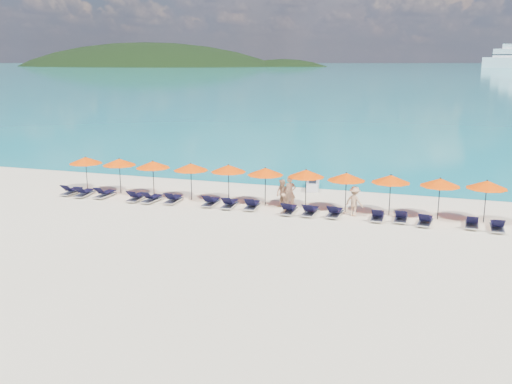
% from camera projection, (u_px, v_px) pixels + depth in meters
% --- Properties ---
extents(ground, '(1400.00, 1400.00, 0.00)m').
position_uv_depth(ground, '(238.00, 228.00, 28.73)').
color(ground, beige).
extents(sea, '(1600.00, 1300.00, 0.01)m').
position_uv_depth(sea, '(435.00, 66.00, 640.17)').
color(sea, '#1FA9B2').
rests_on(sea, ground).
extents(headland_main, '(374.00, 242.00, 126.50)m').
position_uv_depth(headland_main, '(147.00, 101.00, 627.40)').
color(headland_main, black).
rests_on(headland_main, ground).
extents(headland_small, '(162.00, 126.00, 85.50)m').
position_uv_depth(headland_small, '(283.00, 100.00, 600.39)').
color(headland_small, black).
rests_on(headland_small, ground).
extents(jetski, '(1.15, 2.25, 0.76)m').
position_uv_depth(jetski, '(313.00, 185.00, 37.16)').
color(jetski, silver).
rests_on(jetski, ground).
extents(beachgoer_a, '(0.77, 0.66, 1.79)m').
position_uv_depth(beachgoer_a, '(290.00, 193.00, 32.42)').
color(beachgoer_a, tan).
rests_on(beachgoer_a, ground).
extents(beachgoer_b, '(0.93, 0.79, 1.66)m').
position_uv_depth(beachgoer_b, '(282.00, 194.00, 32.38)').
color(beachgoer_b, tan).
rests_on(beachgoer_b, ground).
extents(beachgoer_c, '(1.17, 0.89, 1.64)m').
position_uv_depth(beachgoer_c, '(354.00, 201.00, 30.76)').
color(beachgoer_c, tan).
rests_on(beachgoer_c, ground).
extents(umbrella_0, '(2.10, 2.10, 2.28)m').
position_uv_depth(umbrella_0, '(86.00, 160.00, 36.27)').
color(umbrella_0, black).
rests_on(umbrella_0, ground).
extents(umbrella_1, '(2.10, 2.10, 2.28)m').
position_uv_depth(umbrella_1, '(119.00, 162.00, 35.66)').
color(umbrella_1, black).
rests_on(umbrella_1, ground).
extents(umbrella_2, '(2.10, 2.10, 2.28)m').
position_uv_depth(umbrella_2, '(153.00, 165.00, 34.82)').
color(umbrella_2, black).
rests_on(umbrella_2, ground).
extents(umbrella_3, '(2.10, 2.10, 2.28)m').
position_uv_depth(umbrella_3, '(191.00, 167.00, 34.04)').
color(umbrella_3, black).
rests_on(umbrella_3, ground).
extents(umbrella_4, '(2.10, 2.10, 2.28)m').
position_uv_depth(umbrella_4, '(228.00, 168.00, 33.59)').
color(umbrella_4, black).
rests_on(umbrella_4, ground).
extents(umbrella_5, '(2.10, 2.10, 2.28)m').
position_uv_depth(umbrella_5, '(265.00, 171.00, 32.68)').
color(umbrella_5, black).
rests_on(umbrella_5, ground).
extents(umbrella_6, '(2.10, 2.10, 2.28)m').
position_uv_depth(umbrella_6, '(306.00, 173.00, 32.14)').
color(umbrella_6, black).
rests_on(umbrella_6, ground).
extents(umbrella_7, '(2.10, 2.10, 2.28)m').
position_uv_depth(umbrella_7, '(346.00, 177.00, 31.22)').
color(umbrella_7, black).
rests_on(umbrella_7, ground).
extents(umbrella_8, '(2.10, 2.10, 2.28)m').
position_uv_depth(umbrella_8, '(391.00, 179.00, 30.68)').
color(umbrella_8, black).
rests_on(umbrella_8, ground).
extents(umbrella_9, '(2.10, 2.10, 2.28)m').
position_uv_depth(umbrella_9, '(440.00, 182.00, 29.83)').
color(umbrella_9, black).
rests_on(umbrella_9, ground).
extents(umbrella_10, '(2.10, 2.10, 2.28)m').
position_uv_depth(umbrella_10, '(487.00, 185.00, 29.29)').
color(umbrella_10, black).
rests_on(umbrella_10, ground).
extents(lounger_0, '(0.62, 1.70, 0.66)m').
position_uv_depth(lounger_0, '(72.00, 191.00, 35.77)').
color(lounger_0, silver).
rests_on(lounger_0, ground).
extents(lounger_1, '(0.77, 1.75, 0.66)m').
position_uv_depth(lounger_1, '(84.00, 193.00, 35.29)').
color(lounger_1, silver).
rests_on(lounger_1, ground).
extents(lounger_2, '(0.72, 1.73, 0.66)m').
position_uv_depth(lounger_2, '(105.00, 194.00, 35.02)').
color(lounger_2, silver).
rests_on(lounger_2, ground).
extents(lounger_3, '(0.72, 1.73, 0.66)m').
position_uv_depth(lounger_3, '(136.00, 197.00, 34.19)').
color(lounger_3, silver).
rests_on(lounger_3, ground).
extents(lounger_4, '(0.77, 1.75, 0.66)m').
position_uv_depth(lounger_4, '(152.00, 198.00, 33.87)').
color(lounger_4, silver).
rests_on(lounger_4, ground).
extents(lounger_5, '(0.68, 1.72, 0.66)m').
position_uv_depth(lounger_5, '(173.00, 199.00, 33.70)').
color(lounger_5, silver).
rests_on(lounger_5, ground).
extents(lounger_6, '(0.63, 1.70, 0.66)m').
position_uv_depth(lounger_6, '(211.00, 202.00, 33.07)').
color(lounger_6, silver).
rests_on(lounger_6, ground).
extents(lounger_7, '(0.71, 1.73, 0.66)m').
position_uv_depth(lounger_7, '(230.00, 204.00, 32.64)').
color(lounger_7, silver).
rests_on(lounger_7, ground).
extents(lounger_8, '(0.74, 1.74, 0.66)m').
position_uv_depth(lounger_8, '(252.00, 205.00, 32.33)').
color(lounger_8, silver).
rests_on(lounger_8, ground).
extents(lounger_9, '(0.62, 1.70, 0.66)m').
position_uv_depth(lounger_9, '(289.00, 209.00, 31.37)').
color(lounger_9, silver).
rests_on(lounger_9, ground).
extents(lounger_10, '(0.71, 1.73, 0.66)m').
position_uv_depth(lounger_10, '(310.00, 211.00, 31.06)').
color(lounger_10, silver).
rests_on(lounger_10, ground).
extents(lounger_11, '(0.72, 1.74, 0.66)m').
position_uv_depth(lounger_11, '(335.00, 212.00, 30.77)').
color(lounger_11, silver).
rests_on(lounger_11, ground).
extents(lounger_12, '(0.67, 1.72, 0.66)m').
position_uv_depth(lounger_12, '(378.00, 216.00, 30.10)').
color(lounger_12, silver).
rests_on(lounger_12, ground).
extents(lounger_13, '(0.63, 1.70, 0.66)m').
position_uv_depth(lounger_13, '(401.00, 217.00, 29.89)').
color(lounger_13, silver).
rests_on(lounger_13, ground).
extents(lounger_14, '(0.79, 1.75, 0.66)m').
position_uv_depth(lounger_14, '(425.00, 220.00, 29.24)').
color(lounger_14, silver).
rests_on(lounger_14, ground).
extents(lounger_15, '(0.70, 1.73, 0.66)m').
position_uv_depth(lounger_15, '(472.00, 223.00, 28.82)').
color(lounger_15, silver).
rests_on(lounger_15, ground).
extents(lounger_16, '(0.63, 1.70, 0.66)m').
position_uv_depth(lounger_16, '(497.00, 226.00, 28.25)').
color(lounger_16, silver).
rests_on(lounger_16, ground).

